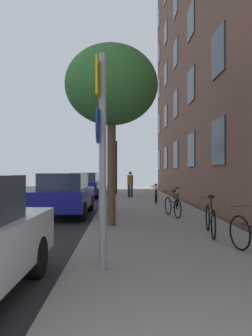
{
  "coord_description": "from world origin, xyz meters",
  "views": [
    {
      "loc": [
        -0.1,
        -0.54,
        1.67
      ],
      "look_at": [
        0.15,
        12.17,
        1.84
      ],
      "focal_mm": 32.8,
      "sensor_mm": 36.0,
      "label": 1
    }
  ],
  "objects": [
    {
      "name": "bicycle_4",
      "position": [
        1.7,
        14.75,
        0.5
      ],
      "size": [
        0.47,
        1.75,
        0.97
      ],
      "color": "black",
      "rests_on": "sidewalk"
    },
    {
      "name": "bicycle_3",
      "position": [
        2.39,
        12.79,
        0.47
      ],
      "size": [
        0.56,
        1.63,
        0.91
      ],
      "color": "black",
      "rests_on": "sidewalk"
    },
    {
      "name": "car_1",
      "position": [
        -2.2,
        11.27,
        0.84
      ],
      "size": [
        1.88,
        4.27,
        1.62
      ],
      "color": "navy",
      "rests_on": "road_asphalt"
    },
    {
      "name": "car_2",
      "position": [
        -2.39,
        19.61,
        0.84
      ],
      "size": [
        1.94,
        4.2,
        1.62
      ],
      "color": "navy",
      "rests_on": "road_asphalt"
    },
    {
      "name": "building_facade",
      "position": [
        3.69,
        14.5,
        10.14
      ],
      "size": [
        0.56,
        27.0,
        20.25
      ],
      "color": "brown",
      "rests_on": "ground"
    },
    {
      "name": "tree_near",
      "position": [
        -0.35,
        8.4,
        4.18
      ],
      "size": [
        2.71,
        2.71,
        5.24
      ],
      "color": "brown",
      "rests_on": "sidewalk"
    },
    {
      "name": "car_3",
      "position": [
        -2.73,
        27.94,
        0.84
      ],
      "size": [
        1.81,
        4.52,
        1.62
      ],
      "color": "silver",
      "rests_on": "road_asphalt"
    },
    {
      "name": "pedestrian_0",
      "position": [
        0.53,
        18.39,
        1.03
      ],
      "size": [
        0.47,
        0.47,
        1.6
      ],
      "color": "#26262D",
      "rests_on": "sidewalk"
    },
    {
      "name": "bicycle_2",
      "position": [
        1.74,
        10.15,
        0.49
      ],
      "size": [
        0.46,
        1.59,
        0.95
      ],
      "color": "black",
      "rests_on": "sidewalk"
    },
    {
      "name": "bicycle_1",
      "position": [
        2.13,
        7.0,
        0.51
      ],
      "size": [
        0.46,
        1.76,
        0.99
      ],
      "color": "black",
      "rests_on": "sidewalk"
    },
    {
      "name": "sign_post",
      "position": [
        -0.41,
        4.39,
        2.13
      ],
      "size": [
        0.16,
        0.6,
        3.47
      ],
      "color": "gray",
      "rests_on": "sidewalk"
    },
    {
      "name": "ground_plane",
      "position": [
        -2.4,
        15.0,
        0.0
      ],
      "size": [
        41.8,
        41.8,
        0.0
      ],
      "primitive_type": "plane",
      "color": "#332D28"
    },
    {
      "name": "road_asphalt",
      "position": [
        -4.5,
        15.0,
        0.01
      ],
      "size": [
        7.0,
        38.0,
        0.01
      ],
      "primitive_type": "cube",
      "color": "#232326",
      "rests_on": "ground"
    },
    {
      "name": "sidewalk",
      "position": [
        1.1,
        15.0,
        0.06
      ],
      "size": [
        4.2,
        38.0,
        0.12
      ],
      "primitive_type": "cube",
      "color": "gray",
      "rests_on": "ground"
    },
    {
      "name": "traffic_light",
      "position": [
        -0.46,
        21.65,
        2.72
      ],
      "size": [
        0.43,
        0.24,
        3.81
      ],
      "color": "black",
      "rests_on": "sidewalk"
    }
  ]
}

